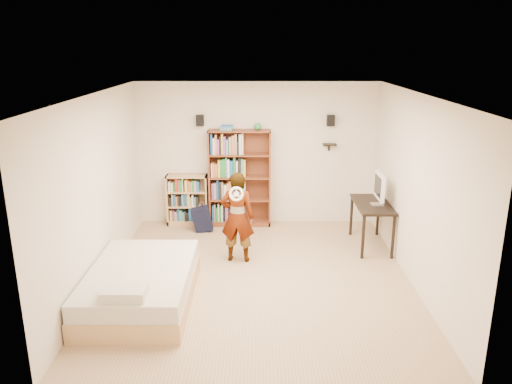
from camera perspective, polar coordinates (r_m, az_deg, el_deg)
ground at (r=7.52m, az=0.12°, el=-9.85°), size 4.50×5.00×0.01m
room_shell at (r=6.92m, az=0.13°, el=3.33°), size 4.52×5.02×2.71m
crown_molding at (r=6.77m, az=0.13°, el=10.83°), size 4.50×5.00×0.06m
speaker_left at (r=9.30m, az=-6.42°, el=8.13°), size 0.14×0.12×0.20m
speaker_right at (r=9.33m, az=8.53°, el=8.09°), size 0.14×0.12×0.20m
wall_shelf at (r=9.42m, az=8.41°, el=5.39°), size 0.25×0.16×0.02m
tall_bookshelf at (r=9.39m, az=-1.88°, el=1.56°), size 1.16×0.34×1.83m
low_bookshelf at (r=9.63m, az=-7.85°, el=-0.90°), size 0.77×0.29×0.97m
computer_desk at (r=8.75m, az=13.02°, el=-3.67°), size 0.57×1.13×0.77m
imac at (r=8.48m, az=13.76°, el=0.30°), size 0.14×0.54×0.54m
daybed at (r=6.94m, az=-13.04°, el=-9.87°), size 1.35×2.07×0.61m
person at (r=7.86m, az=-2.14°, el=-2.89°), size 0.57×0.41×1.46m
wii_wheel at (r=7.45m, az=-2.26°, el=-0.23°), size 0.22×0.08×0.22m
navy_bag at (r=9.28m, az=-6.19°, el=-3.07°), size 0.37×0.25×0.49m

